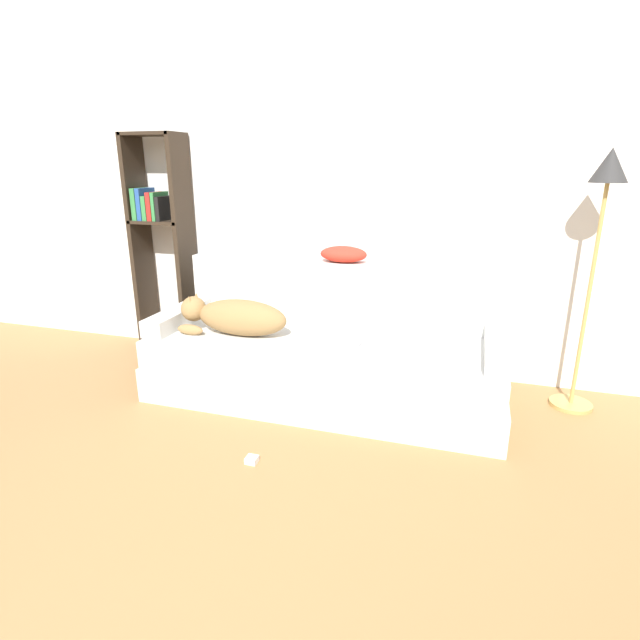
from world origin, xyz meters
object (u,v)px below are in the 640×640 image
(couch, at_px, (324,368))
(bookshelf, at_px, (160,232))
(floor_lamp, at_px, (601,219))
(dog, at_px, (234,316))
(power_adapter, at_px, (252,460))
(throw_pillow, at_px, (343,254))
(laptop, at_px, (332,343))

(couch, relative_size, bookshelf, 1.33)
(couch, distance_m, floor_lamp, 1.86)
(dog, height_order, power_adapter, dog)
(couch, bearing_deg, power_adapter, -98.92)
(couch, xyz_separation_m, bookshelf, (-1.47, 0.46, 0.77))
(dog, height_order, throw_pillow, throw_pillow)
(couch, height_order, laptop, laptop)
(power_adapter, bearing_deg, dog, 120.81)
(floor_lamp, distance_m, power_adapter, 2.36)
(throw_pillow, xyz_separation_m, power_adapter, (-0.16, -1.22, -0.87))
(laptop, xyz_separation_m, throw_pillow, (-0.06, 0.47, 0.47))
(bookshelf, bearing_deg, power_adapter, -44.39)
(dog, relative_size, throw_pillow, 2.30)
(floor_lamp, bearing_deg, dog, -168.41)
(bookshelf, height_order, power_adapter, bookshelf)
(couch, relative_size, floor_lamp, 1.44)
(throw_pillow, distance_m, floor_lamp, 1.55)
(couch, bearing_deg, throw_pillow, 86.63)
(throw_pillow, bearing_deg, floor_lamp, -1.39)
(dog, distance_m, power_adapter, 1.01)
(floor_lamp, bearing_deg, laptop, -163.43)
(laptop, height_order, power_adapter, laptop)
(throw_pillow, distance_m, power_adapter, 1.51)
(couch, height_order, dog, dog)
(dog, distance_m, throw_pillow, 0.85)
(laptop, bearing_deg, power_adapter, -104.29)
(bookshelf, bearing_deg, laptop, -19.88)
(couch, xyz_separation_m, throw_pillow, (0.02, 0.37, 0.69))
(couch, relative_size, power_adapter, 37.91)
(throw_pillow, bearing_deg, bookshelf, 176.63)
(laptop, height_order, throw_pillow, throw_pillow)
(floor_lamp, bearing_deg, power_adapter, -144.74)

